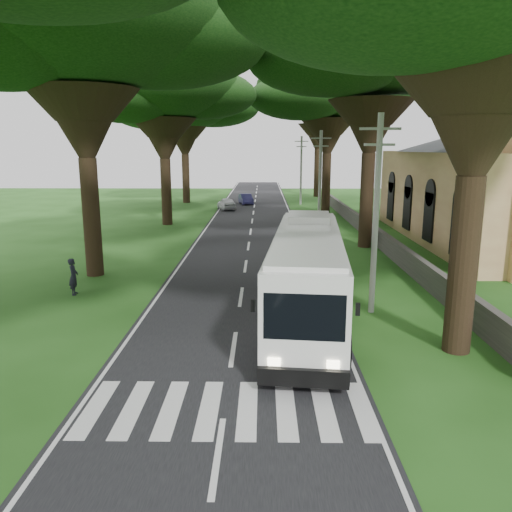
% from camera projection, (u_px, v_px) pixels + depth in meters
% --- Properties ---
extents(ground, '(140.00, 140.00, 0.00)m').
position_uv_depth(ground, '(230.00, 376.00, 14.95)').
color(ground, '#1E4814').
rests_on(ground, ground).
extents(road, '(8.00, 120.00, 0.04)m').
position_uv_depth(road, '(250.00, 234.00, 39.37)').
color(road, black).
rests_on(road, ground).
extents(crosswalk, '(8.00, 3.00, 0.01)m').
position_uv_depth(crosswalk, '(225.00, 410.00, 13.00)').
color(crosswalk, silver).
rests_on(crosswalk, ground).
extents(property_wall, '(0.35, 50.00, 1.20)m').
position_uv_depth(property_wall, '(367.00, 229.00, 38.15)').
color(property_wall, '#383533').
rests_on(property_wall, ground).
extents(church, '(14.00, 24.00, 11.60)m').
position_uv_depth(church, '(505.00, 174.00, 34.72)').
color(church, tan).
rests_on(church, ground).
extents(pole_near, '(1.60, 0.24, 8.00)m').
position_uv_depth(pole_near, '(376.00, 212.00, 19.85)').
color(pole_near, gray).
rests_on(pole_near, ground).
extents(pole_mid, '(1.60, 0.24, 8.00)m').
position_uv_depth(pole_mid, '(320.00, 180.00, 39.39)').
color(pole_mid, gray).
rests_on(pole_mid, ground).
extents(pole_far, '(1.60, 0.24, 8.00)m').
position_uv_depth(pole_far, '(301.00, 169.00, 58.93)').
color(pole_far, gray).
rests_on(pole_far, ground).
extents(tree_l_mida, '(15.47, 15.47, 15.98)m').
position_uv_depth(tree_l_mida, '(78.00, 23.00, 24.10)').
color(tree_l_mida, black).
rests_on(tree_l_mida, ground).
extents(tree_l_midb, '(13.22, 13.22, 14.54)m').
position_uv_depth(tree_l_midb, '(162.00, 88.00, 41.90)').
color(tree_l_midb, black).
rests_on(tree_l_midb, ground).
extents(tree_l_far, '(15.02, 15.02, 15.23)m').
position_uv_depth(tree_l_far, '(184.00, 103.00, 59.42)').
color(tree_l_far, black).
rests_on(tree_l_far, ground).
extents(tree_r_mida, '(14.60, 14.60, 16.14)m').
position_uv_depth(tree_r_mida, '(374.00, 48.00, 31.64)').
color(tree_r_mida, black).
rests_on(tree_r_mida, ground).
extents(tree_r_midb, '(14.49, 14.49, 15.63)m').
position_uv_depth(tree_r_midb, '(329.00, 88.00, 49.33)').
color(tree_r_midb, black).
rests_on(tree_r_midb, ground).
extents(tree_r_far, '(12.78, 12.78, 16.02)m').
position_uv_depth(tree_r_far, '(319.00, 99.00, 66.76)').
color(tree_r_far, black).
rests_on(tree_r_far, ground).
extents(coach_bus, '(3.74, 12.26, 3.56)m').
position_uv_depth(coach_bus, '(307.00, 274.00, 19.27)').
color(coach_bus, white).
rests_on(coach_bus, ground).
extents(distant_car_a, '(2.52, 4.09, 1.30)m').
position_uv_depth(distant_car_a, '(227.00, 204.00, 54.66)').
color(distant_car_a, silver).
rests_on(distant_car_a, road).
extents(distant_car_b, '(2.02, 3.90, 1.22)m').
position_uv_depth(distant_car_b, '(246.00, 199.00, 59.96)').
color(distant_car_b, navy).
rests_on(distant_car_b, road).
extents(pedestrian, '(0.51, 0.69, 1.71)m').
position_uv_depth(pedestrian, '(73.00, 277.00, 23.03)').
color(pedestrian, black).
rests_on(pedestrian, ground).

